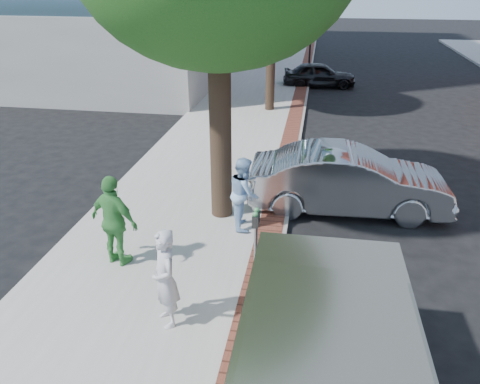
% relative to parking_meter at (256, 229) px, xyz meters
% --- Properties ---
extents(ground, '(120.00, 120.00, 0.00)m').
position_rel_parking_meter_xyz_m(ground, '(-0.60, 0.58, -1.21)').
color(ground, black).
rests_on(ground, ground).
extents(sidewalk, '(5.00, 60.00, 0.15)m').
position_rel_parking_meter_xyz_m(sidewalk, '(-2.10, 8.58, -1.13)').
color(sidewalk, '#9E9991').
rests_on(sidewalk, ground).
extents(brick_strip, '(0.60, 60.00, 0.01)m').
position_rel_parking_meter_xyz_m(brick_strip, '(0.10, 8.58, -1.05)').
color(brick_strip, brown).
rests_on(brick_strip, sidewalk).
extents(curb, '(0.10, 60.00, 0.15)m').
position_rel_parking_meter_xyz_m(curb, '(0.45, 8.58, -1.13)').
color(curb, gray).
rests_on(curb, ground).
extents(office_base, '(18.20, 22.20, 4.00)m').
position_rel_parking_meter_xyz_m(office_base, '(-13.60, 22.58, 0.79)').
color(office_base, gray).
rests_on(office_base, ground).
extents(signal_near, '(0.70, 0.15, 3.80)m').
position_rel_parking_meter_xyz_m(signal_near, '(0.30, 22.58, 1.05)').
color(signal_near, black).
rests_on(signal_near, ground).
extents(parking_meter, '(0.12, 0.32, 1.47)m').
position_rel_parking_meter_xyz_m(parking_meter, '(0.00, 0.00, 0.00)').
color(parking_meter, gray).
rests_on(parking_meter, sidewalk).
extents(person_gray, '(0.74, 0.79, 1.82)m').
position_rel_parking_meter_xyz_m(person_gray, '(-1.31, -1.67, -0.15)').
color(person_gray, silver).
rests_on(person_gray, sidewalk).
extents(person_officer, '(0.85, 0.98, 1.75)m').
position_rel_parking_meter_xyz_m(person_officer, '(-0.54, 1.94, -0.18)').
color(person_officer, '#97C0EA').
rests_on(person_officer, sidewalk).
extents(person_green, '(1.25, 0.84, 1.98)m').
position_rel_parking_meter_xyz_m(person_green, '(-2.89, -0.06, -0.07)').
color(person_green, '#469C48').
rests_on(person_green, sidewalk).
extents(sedan_silver, '(5.16, 1.99, 1.68)m').
position_rel_parking_meter_xyz_m(sedan_silver, '(1.95, 3.52, -0.37)').
color(sedan_silver, '#A2A5A9').
rests_on(sedan_silver, ground).
extents(bg_car, '(4.01, 1.91, 1.32)m').
position_rel_parking_meter_xyz_m(bg_car, '(1.00, 18.12, -0.54)').
color(bg_car, black).
rests_on(bg_car, ground).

